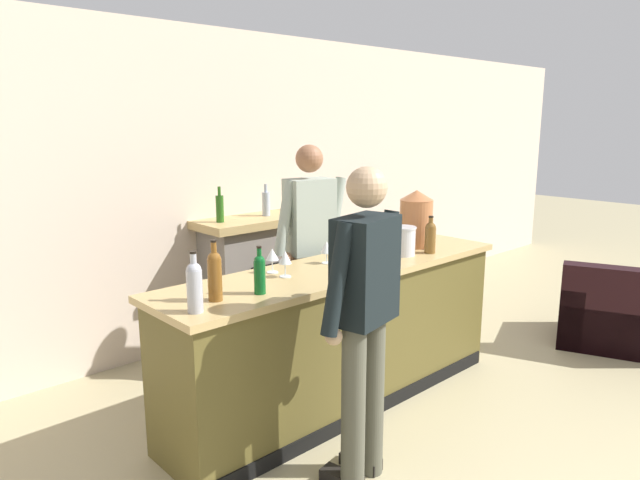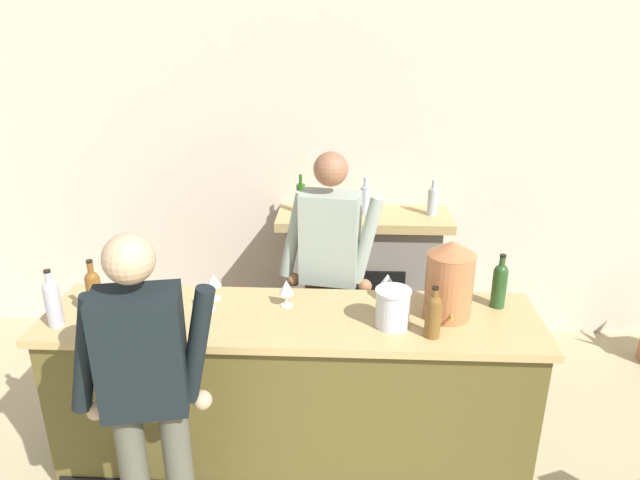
{
  "view_description": "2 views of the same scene",
  "coord_description": "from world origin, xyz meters",
  "px_view_note": "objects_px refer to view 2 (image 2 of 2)",
  "views": [
    {
      "loc": [
        -2.7,
        -0.27,
        1.98
      ],
      "look_at": [
        -0.06,
        2.58,
        1.16
      ],
      "focal_mm": 32.0,
      "sensor_mm": 36.0,
      "label": 1
    },
    {
      "loc": [
        0.27,
        -0.37,
        2.53
      ],
      "look_at": [
        0.12,
        2.71,
        1.33
      ],
      "focal_mm": 32.0,
      "sensor_mm": 36.0,
      "label": 2
    }
  ],
  "objects_px": {
    "wine_glass_back_row": "(207,291)",
    "wine_bottle_cabernet_heavy": "(53,301)",
    "wine_bottle_merlot_tall": "(433,314)",
    "wine_glass_front_left": "(213,281)",
    "wine_glass_by_dispenser": "(387,281)",
    "copper_dispenser": "(450,279)",
    "wine_glass_front_right": "(286,288)",
    "person_customer": "(148,400)",
    "wine_bottle_chardonnay_pale": "(94,292)",
    "person_bartender": "(330,275)",
    "wine_bottle_burgundy_dark": "(138,304)",
    "wine_bottle_port_short": "(500,283)",
    "ice_bucket_steel": "(393,308)",
    "fireplace_stone": "(362,278)"
  },
  "relations": [
    {
      "from": "person_bartender",
      "to": "wine_glass_front_left",
      "type": "relative_size",
      "value": 11.13
    },
    {
      "from": "copper_dispenser",
      "to": "wine_bottle_cabernet_heavy",
      "type": "height_order",
      "value": "copper_dispenser"
    },
    {
      "from": "wine_bottle_port_short",
      "to": "wine_glass_front_right",
      "type": "distance_m",
      "value": 1.2
    },
    {
      "from": "copper_dispenser",
      "to": "wine_bottle_burgundy_dark",
      "type": "bearing_deg",
      "value": -173.97
    },
    {
      "from": "person_customer",
      "to": "wine_bottle_merlot_tall",
      "type": "bearing_deg",
      "value": 22.64
    },
    {
      "from": "wine_bottle_merlot_tall",
      "to": "wine_glass_front_right",
      "type": "distance_m",
      "value": 0.83
    },
    {
      "from": "copper_dispenser",
      "to": "wine_bottle_merlot_tall",
      "type": "bearing_deg",
      "value": -116.39
    },
    {
      "from": "wine_glass_back_row",
      "to": "wine_bottle_cabernet_heavy",
      "type": "bearing_deg",
      "value": -164.88
    },
    {
      "from": "wine_glass_front_right",
      "to": "wine_glass_front_left",
      "type": "distance_m",
      "value": 0.43
    },
    {
      "from": "wine_glass_front_right",
      "to": "wine_glass_by_dispenser",
      "type": "bearing_deg",
      "value": 11.87
    },
    {
      "from": "wine_bottle_burgundy_dark",
      "to": "wine_bottle_chardonnay_pale",
      "type": "xyz_separation_m",
      "value": [
        -0.26,
        0.06,
        0.03
      ]
    },
    {
      "from": "person_customer",
      "to": "wine_bottle_cabernet_heavy",
      "type": "height_order",
      "value": "person_customer"
    },
    {
      "from": "copper_dispenser",
      "to": "wine_bottle_burgundy_dark",
      "type": "distance_m",
      "value": 1.66
    },
    {
      "from": "wine_bottle_merlot_tall",
      "to": "wine_glass_front_left",
      "type": "height_order",
      "value": "wine_bottle_merlot_tall"
    },
    {
      "from": "person_bartender",
      "to": "copper_dispenser",
      "type": "distance_m",
      "value": 0.86
    },
    {
      "from": "copper_dispenser",
      "to": "wine_glass_by_dispenser",
      "type": "relative_size",
      "value": 2.88
    },
    {
      "from": "copper_dispenser",
      "to": "wine_bottle_burgundy_dark",
      "type": "relative_size",
      "value": 1.59
    },
    {
      "from": "wine_bottle_chardonnay_pale",
      "to": "wine_bottle_cabernet_heavy",
      "type": "bearing_deg",
      "value": -152.25
    },
    {
      "from": "ice_bucket_steel",
      "to": "wine_glass_front_left",
      "type": "height_order",
      "value": "ice_bucket_steel"
    },
    {
      "from": "person_bartender",
      "to": "copper_dispenser",
      "type": "xyz_separation_m",
      "value": [
        0.66,
        -0.51,
        0.23
      ]
    },
    {
      "from": "ice_bucket_steel",
      "to": "wine_bottle_merlot_tall",
      "type": "relative_size",
      "value": 0.75
    },
    {
      "from": "copper_dispenser",
      "to": "ice_bucket_steel",
      "type": "height_order",
      "value": "copper_dispenser"
    },
    {
      "from": "wine_glass_by_dispenser",
      "to": "copper_dispenser",
      "type": "bearing_deg",
      "value": -31.97
    },
    {
      "from": "wine_bottle_chardonnay_pale",
      "to": "wine_bottle_merlot_tall",
      "type": "bearing_deg",
      "value": -3.49
    },
    {
      "from": "person_customer",
      "to": "wine_glass_by_dispenser",
      "type": "xyz_separation_m",
      "value": [
        1.1,
        0.96,
        0.14
      ]
    },
    {
      "from": "fireplace_stone",
      "to": "wine_glass_front_left",
      "type": "relative_size",
      "value": 8.85
    },
    {
      "from": "wine_bottle_burgundy_dark",
      "to": "ice_bucket_steel",
      "type": "bearing_deg",
      "value": 2.18
    },
    {
      "from": "wine_glass_front_left",
      "to": "wine_bottle_cabernet_heavy",
      "type": "bearing_deg",
      "value": -156.05
    },
    {
      "from": "copper_dispenser",
      "to": "wine_glass_back_row",
      "type": "distance_m",
      "value": 1.32
    },
    {
      "from": "fireplace_stone",
      "to": "person_bartender",
      "type": "xyz_separation_m",
      "value": [
        -0.23,
        -0.87,
        0.42
      ]
    },
    {
      "from": "wine_bottle_merlot_tall",
      "to": "wine_bottle_port_short",
      "type": "bearing_deg",
      "value": 39.85
    },
    {
      "from": "fireplace_stone",
      "to": "wine_glass_front_right",
      "type": "relative_size",
      "value": 9.04
    },
    {
      "from": "wine_bottle_burgundy_dark",
      "to": "wine_bottle_merlot_tall",
      "type": "bearing_deg",
      "value": -1.73
    },
    {
      "from": "ice_bucket_steel",
      "to": "wine_bottle_burgundy_dark",
      "type": "bearing_deg",
      "value": -177.82
    },
    {
      "from": "person_customer",
      "to": "copper_dispenser",
      "type": "bearing_deg",
      "value": 28.4
    },
    {
      "from": "ice_bucket_steel",
      "to": "wine_glass_back_row",
      "type": "relative_size",
      "value": 1.23
    },
    {
      "from": "copper_dispenser",
      "to": "wine_glass_front_right",
      "type": "height_order",
      "value": "copper_dispenser"
    },
    {
      "from": "wine_bottle_chardonnay_pale",
      "to": "wine_bottle_port_short",
      "type": "distance_m",
      "value": 2.22
    },
    {
      "from": "wine_bottle_cabernet_heavy",
      "to": "wine_glass_front_right",
      "type": "bearing_deg",
      "value": 13.27
    },
    {
      "from": "wine_glass_by_dispenser",
      "to": "wine_bottle_burgundy_dark",
      "type": "bearing_deg",
      "value": -164.48
    },
    {
      "from": "copper_dispenser",
      "to": "wine_bottle_port_short",
      "type": "bearing_deg",
      "value": 22.34
    },
    {
      "from": "ice_bucket_steel",
      "to": "wine_glass_front_right",
      "type": "relative_size",
      "value": 1.34
    },
    {
      "from": "wine_bottle_burgundy_dark",
      "to": "wine_bottle_port_short",
      "type": "height_order",
      "value": "wine_bottle_port_short"
    },
    {
      "from": "person_bartender",
      "to": "wine_glass_back_row",
      "type": "xyz_separation_m",
      "value": [
        -0.66,
        -0.51,
        0.13
      ]
    },
    {
      "from": "fireplace_stone",
      "to": "wine_bottle_burgundy_dark",
      "type": "relative_size",
      "value": 5.13
    },
    {
      "from": "fireplace_stone",
      "to": "wine_bottle_merlot_tall",
      "type": "bearing_deg",
      "value": -78.94
    },
    {
      "from": "wine_bottle_port_short",
      "to": "wine_glass_front_left",
      "type": "relative_size",
      "value": 1.97
    },
    {
      "from": "copper_dispenser",
      "to": "wine_bottle_merlot_tall",
      "type": "height_order",
      "value": "copper_dispenser"
    },
    {
      "from": "copper_dispenser",
      "to": "wine_glass_by_dispenser",
      "type": "distance_m",
      "value": 0.39
    },
    {
      "from": "fireplace_stone",
      "to": "wine_glass_front_right",
      "type": "xyz_separation_m",
      "value": [
        -0.47,
        -1.31,
        0.54
      ]
    }
  ]
}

